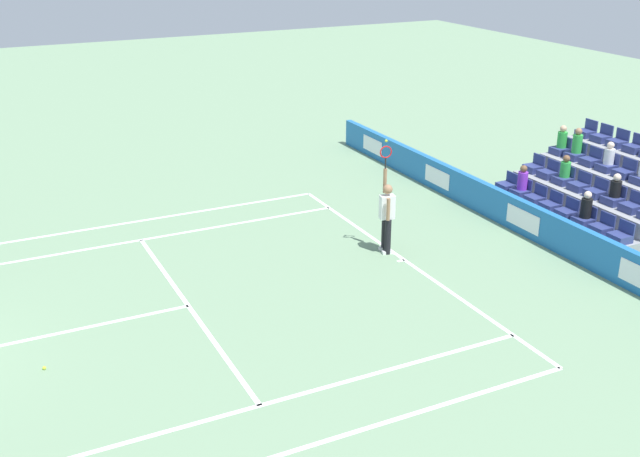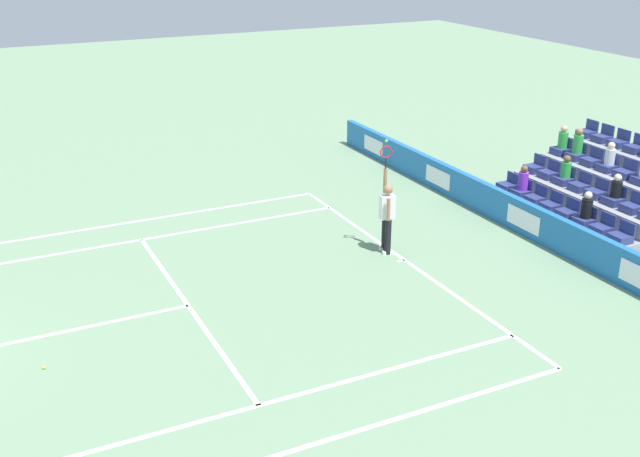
{
  "view_description": "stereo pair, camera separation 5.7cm",
  "coord_description": "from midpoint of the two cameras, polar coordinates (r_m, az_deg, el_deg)",
  "views": [
    {
      "loc": [
        -14.64,
        -2.38,
        7.79
      ],
      "look_at": [
        0.32,
        -9.74,
        1.1
      ],
      "focal_mm": 43.46,
      "sensor_mm": 36.0,
      "label": 1
    },
    {
      "loc": [
        -14.67,
        -2.43,
        7.79
      ],
      "look_at": [
        0.32,
        -9.74,
        1.1
      ],
      "focal_mm": 43.46,
      "sensor_mm": 36.0,
      "label": 2
    }
  ],
  "objects": [
    {
      "name": "loose_tennis_ball",
      "position": [
        15.49,
        -19.57,
        -9.61
      ],
      "size": [
        0.07,
        0.07,
        0.07
      ],
      "primitive_type": "sphere",
      "color": "#D1E533",
      "rests_on": "ground"
    },
    {
      "name": "line_service",
      "position": [
        17.07,
        -9.59,
        -5.62
      ],
      "size": [
        8.23,
        0.1,
        0.01
      ],
      "primitive_type": "cube",
      "color": "white",
      "rests_on": "ground"
    },
    {
      "name": "line_doubles_sideline_left",
      "position": [
        21.88,
        -14.94,
        0.24
      ],
      "size": [
        0.1,
        11.89,
        0.01
      ],
      "primitive_type": "cube",
      "color": "white",
      "rests_on": "ground"
    },
    {
      "name": "tennis_player",
      "position": [
        19.17,
        5.03,
        1.01
      ],
      "size": [
        0.51,
        0.4,
        2.85
      ],
      "color": "black",
      "rests_on": "ground"
    },
    {
      "name": "stadium_stand",
      "position": [
        22.94,
        20.7,
        2.38
      ],
      "size": [
        4.96,
        3.8,
        2.54
      ],
      "color": "gray",
      "rests_on": "ground"
    },
    {
      "name": "line_centre_service",
      "position": [
        16.61,
        -20.28,
        -7.58
      ],
      "size": [
        0.1,
        6.4,
        0.01
      ],
      "primitive_type": "cube",
      "color": "white",
      "rests_on": "ground"
    },
    {
      "name": "line_singles_sideline_left",
      "position": [
        20.63,
        -14.15,
        -1.02
      ],
      "size": [
        0.1,
        11.89,
        0.01
      ],
      "primitive_type": "cube",
      "color": "white",
      "rests_on": "ground"
    },
    {
      "name": "line_centre_mark",
      "position": [
        19.06,
        6.07,
        -2.38
      ],
      "size": [
        0.1,
        0.2,
        0.01
      ],
      "primitive_type": "cube",
      "color": "white",
      "rests_on": "ground"
    },
    {
      "name": "line_singles_sideline_right",
      "position": [
        13.57,
        -6.24,
        -13.3
      ],
      "size": [
        0.1,
        11.89,
        0.01
      ],
      "primitive_type": "cube",
      "color": "white",
      "rests_on": "ground"
    },
    {
      "name": "line_baseline",
      "position": [
        19.11,
        6.33,
        -2.32
      ],
      "size": [
        10.97,
        0.1,
        0.01
      ],
      "primitive_type": "cube",
      "color": "white",
      "rests_on": "ground"
    },
    {
      "name": "sponsor_barrier",
      "position": [
        21.05,
        15.04,
        0.68
      ],
      "size": [
        19.84,
        0.22,
        0.9
      ],
      "color": "#1E66AD",
      "rests_on": "ground"
    }
  ]
}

